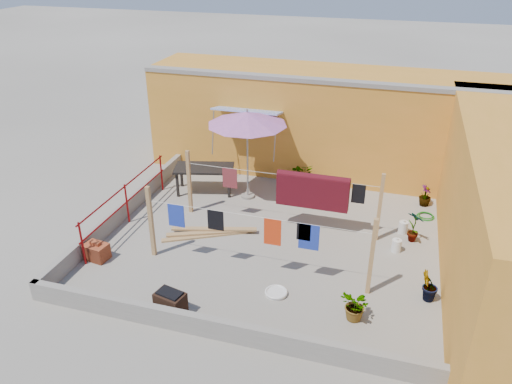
% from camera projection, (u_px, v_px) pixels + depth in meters
% --- Properties ---
extents(ground, '(80.00, 80.00, 0.00)m').
position_uv_depth(ground, '(271.00, 240.00, 12.44)').
color(ground, '#9E998E').
rests_on(ground, ground).
extents(wall_back, '(11.00, 3.27, 3.21)m').
position_uv_depth(wall_back, '(326.00, 122.00, 15.59)').
color(wall_back, orange).
rests_on(wall_back, ground).
extents(parapet_front, '(8.30, 0.16, 0.44)m').
position_uv_depth(parapet_front, '(221.00, 329.00, 9.28)').
color(parapet_front, gray).
rests_on(parapet_front, ground).
extents(parapet_left, '(0.16, 7.30, 0.44)m').
position_uv_depth(parapet_left, '(125.00, 210.00, 13.38)').
color(parapet_left, gray).
rests_on(parapet_left, ground).
extents(red_railing, '(0.05, 4.20, 1.10)m').
position_uv_depth(red_railing, '(126.00, 198.00, 12.93)').
color(red_railing, maroon).
rests_on(red_railing, ground).
extents(clothesline_rig, '(5.09, 2.35, 1.80)m').
position_uv_depth(clothesline_rig, '(303.00, 196.00, 12.25)').
color(clothesline_rig, tan).
rests_on(clothesline_rig, ground).
extents(patio_umbrella, '(2.66, 2.66, 2.64)m').
position_uv_depth(patio_umbrella, '(247.00, 119.00, 13.47)').
color(patio_umbrella, gray).
rests_on(patio_umbrella, ground).
extents(outdoor_table, '(1.86, 1.25, 0.80)m').
position_uv_depth(outdoor_table, '(204.00, 169.00, 14.52)').
color(outdoor_table, black).
rests_on(outdoor_table, ground).
extents(brick_stack, '(0.59, 0.46, 0.47)m').
position_uv_depth(brick_stack, '(97.00, 251.00, 11.63)').
color(brick_stack, '#AD4728').
rests_on(brick_stack, ground).
extents(lumber_pile, '(2.22, 1.21, 0.14)m').
position_uv_depth(lumber_pile, '(210.00, 232.00, 12.64)').
color(lumber_pile, tan).
rests_on(lumber_pile, ground).
extents(brazier, '(0.65, 0.51, 0.52)m').
position_uv_depth(brazier, '(171.00, 303.00, 9.90)').
color(brazier, black).
rests_on(brazier, ground).
extents(white_basin, '(0.49, 0.49, 0.08)m').
position_uv_depth(white_basin, '(276.00, 293.00, 10.53)').
color(white_basin, silver).
rests_on(white_basin, ground).
extents(water_jug_a, '(0.23, 0.23, 0.37)m').
position_uv_depth(water_jug_a, '(403.00, 227.00, 12.69)').
color(water_jug_a, silver).
rests_on(water_jug_a, ground).
extents(water_jug_b, '(0.23, 0.23, 0.36)m').
position_uv_depth(water_jug_b, '(396.00, 246.00, 11.93)').
color(water_jug_b, silver).
rests_on(water_jug_b, ground).
extents(green_hose, '(0.47, 0.47, 0.07)m').
position_uv_depth(green_hose, '(426.00, 216.00, 13.47)').
color(green_hose, '#176B17').
rests_on(green_hose, ground).
extents(plant_back_a, '(0.89, 0.86, 0.76)m').
position_uv_depth(plant_back_a, '(300.00, 175.00, 14.99)').
color(plant_back_a, '#255819').
rests_on(plant_back_a, ground).
extents(plant_back_b, '(0.41, 0.41, 0.60)m').
position_uv_depth(plant_back_b, '(425.00, 196.00, 13.95)').
color(plant_back_b, '#255819').
rests_on(plant_back_b, ground).
extents(plant_right_a, '(0.54, 0.52, 0.85)m').
position_uv_depth(plant_right_a, '(414.00, 226.00, 12.21)').
color(plant_right_a, '#255819').
rests_on(plant_right_a, ground).
extents(plant_right_b, '(0.51, 0.50, 0.72)m').
position_uv_depth(plant_right_b, '(429.00, 286.00, 10.21)').
color(plant_right_b, '#255819').
rests_on(plant_right_b, ground).
extents(plant_right_c, '(0.78, 0.79, 0.66)m').
position_uv_depth(plant_right_c, '(356.00, 306.00, 9.69)').
color(plant_right_c, '#255819').
rests_on(plant_right_c, ground).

